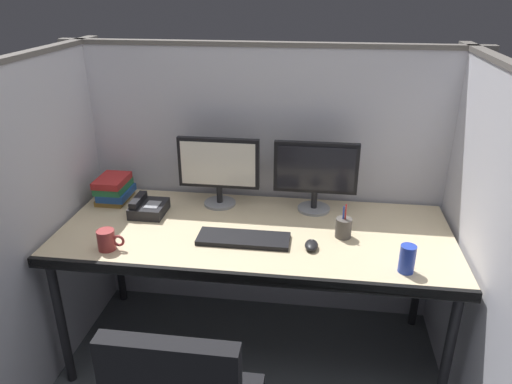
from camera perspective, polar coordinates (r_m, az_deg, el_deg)
name	(u,v)px	position (r m, az deg, el deg)	size (l,w,h in m)	color
cubicle_partition_rear	(265,185)	(2.73, 1.12, 0.80)	(2.21, 0.06, 1.57)	silver
cubicle_partition_left	(51,218)	(2.57, -23.11, -2.80)	(0.06, 1.41, 1.57)	silver
cubicle_partition_right	(475,245)	(2.33, 24.56, -5.74)	(0.06, 1.41, 1.57)	silver
desk	(254,240)	(2.37, -0.20, -5.70)	(1.90, 0.80, 0.74)	beige
monitor_left	(219,167)	(2.54, -4.45, 2.95)	(0.43, 0.17, 0.37)	gray
monitor_right	(316,172)	(2.48, 7.08, 2.37)	(0.43, 0.17, 0.37)	gray
keyboard_main	(244,239)	(2.25, -1.49, -5.56)	(0.43, 0.15, 0.02)	black
computer_mouse	(311,245)	(2.20, 6.59, -6.28)	(0.06, 0.10, 0.04)	black
book_stack	(114,189)	(2.74, -16.46, 0.35)	(0.17, 0.22, 0.14)	olive
soda_can	(407,259)	(2.10, 17.48, -7.57)	(0.07, 0.07, 0.12)	#263FB2
desk_phone	(148,208)	(2.56, -12.69, -1.82)	(0.17, 0.19, 0.09)	black
pen_cup	(344,228)	(2.31, 10.33, -4.17)	(0.08, 0.08, 0.17)	#4C4742
coffee_mug	(107,240)	(2.27, -17.24, -5.44)	(0.13, 0.08, 0.09)	#993333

